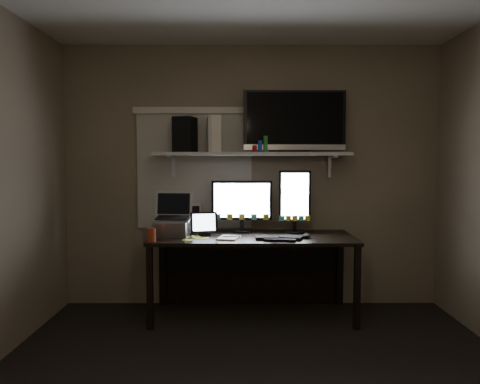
{
  "coord_description": "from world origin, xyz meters",
  "views": [
    {
      "loc": [
        -0.12,
        -2.72,
        1.41
      ],
      "look_at": [
        -0.11,
        1.25,
        1.14
      ],
      "focal_mm": 35.0,
      "sensor_mm": 36.0,
      "label": 1
    }
  ],
  "objects_px": {
    "desk": "(252,253)",
    "monitor_landscape": "(242,206)",
    "laptop": "(172,215)",
    "game_console": "(214,134)",
    "tablet": "(204,224)",
    "monitor_portrait": "(295,201)",
    "tv": "(294,122)",
    "keyboard": "(279,238)",
    "speaker": "(185,135)",
    "cup": "(151,235)",
    "mouse": "(307,236)"
  },
  "relations": [
    {
      "from": "monitor_landscape",
      "to": "tv",
      "type": "xyz_separation_m",
      "value": [
        0.48,
        -0.02,
        0.78
      ]
    },
    {
      "from": "desk",
      "to": "tv",
      "type": "xyz_separation_m",
      "value": [
        0.39,
        0.07,
        1.21
      ]
    },
    {
      "from": "cup",
      "to": "tv",
      "type": "bearing_deg",
      "value": 20.92
    },
    {
      "from": "keyboard",
      "to": "laptop",
      "type": "bearing_deg",
      "value": -179.56
    },
    {
      "from": "monitor_portrait",
      "to": "laptop",
      "type": "bearing_deg",
      "value": -172.53
    },
    {
      "from": "tablet",
      "to": "cup",
      "type": "distance_m",
      "value": 0.52
    },
    {
      "from": "laptop",
      "to": "game_console",
      "type": "relative_size",
      "value": 1.16
    },
    {
      "from": "desk",
      "to": "monitor_portrait",
      "type": "height_order",
      "value": "monitor_portrait"
    },
    {
      "from": "laptop",
      "to": "keyboard",
      "type": "bearing_deg",
      "value": -5.32
    },
    {
      "from": "monitor_portrait",
      "to": "cup",
      "type": "xyz_separation_m",
      "value": [
        -1.25,
        -0.44,
        -0.24
      ]
    },
    {
      "from": "monitor_landscape",
      "to": "game_console",
      "type": "height_order",
      "value": "game_console"
    },
    {
      "from": "laptop",
      "to": "game_console",
      "type": "xyz_separation_m",
      "value": [
        0.37,
        0.2,
        0.72
      ]
    },
    {
      "from": "tablet",
      "to": "laptop",
      "type": "height_order",
      "value": "laptop"
    },
    {
      "from": "tablet",
      "to": "cup",
      "type": "height_order",
      "value": "tablet"
    },
    {
      "from": "mouse",
      "to": "tablet",
      "type": "xyz_separation_m",
      "value": [
        -0.9,
        0.14,
        0.09
      ]
    },
    {
      "from": "monitor_portrait",
      "to": "game_console",
      "type": "height_order",
      "value": "game_console"
    },
    {
      "from": "tv",
      "to": "monitor_landscape",
      "type": "bearing_deg",
      "value": 176.45
    },
    {
      "from": "keyboard",
      "to": "tv",
      "type": "height_order",
      "value": "tv"
    },
    {
      "from": "monitor_landscape",
      "to": "laptop",
      "type": "relative_size",
      "value": 1.48
    },
    {
      "from": "monitor_landscape",
      "to": "speaker",
      "type": "distance_m",
      "value": 0.85
    },
    {
      "from": "cup",
      "to": "game_console",
      "type": "height_order",
      "value": "game_console"
    },
    {
      "from": "desk",
      "to": "laptop",
      "type": "distance_m",
      "value": 0.82
    },
    {
      "from": "monitor_landscape",
      "to": "cup",
      "type": "bearing_deg",
      "value": -145.72
    },
    {
      "from": "keyboard",
      "to": "desk",
      "type": "bearing_deg",
      "value": 138.3
    },
    {
      "from": "monitor_portrait",
      "to": "game_console",
      "type": "relative_size",
      "value": 1.79
    },
    {
      "from": "tablet",
      "to": "laptop",
      "type": "distance_m",
      "value": 0.3
    },
    {
      "from": "tablet",
      "to": "game_console",
      "type": "xyz_separation_m",
      "value": [
        0.08,
        0.18,
        0.81
      ]
    },
    {
      "from": "monitor_landscape",
      "to": "keyboard",
      "type": "distance_m",
      "value": 0.55
    },
    {
      "from": "desk",
      "to": "cup",
      "type": "distance_m",
      "value": 0.97
    },
    {
      "from": "monitor_landscape",
      "to": "monitor_portrait",
      "type": "distance_m",
      "value": 0.49
    },
    {
      "from": "keyboard",
      "to": "game_console",
      "type": "xyz_separation_m",
      "value": [
        -0.57,
        0.37,
        0.9
      ]
    },
    {
      "from": "game_console",
      "to": "monitor_landscape",
      "type": "bearing_deg",
      "value": -10.14
    },
    {
      "from": "tablet",
      "to": "tv",
      "type": "distance_m",
      "value": 1.25
    },
    {
      "from": "tablet",
      "to": "tv",
      "type": "height_order",
      "value": "tv"
    },
    {
      "from": "keyboard",
      "to": "laptop",
      "type": "relative_size",
      "value": 1.07
    },
    {
      "from": "desk",
      "to": "laptop",
      "type": "relative_size",
      "value": 4.69
    },
    {
      "from": "monitor_portrait",
      "to": "cup",
      "type": "distance_m",
      "value": 1.34
    },
    {
      "from": "desk",
      "to": "tablet",
      "type": "distance_m",
      "value": 0.53
    },
    {
      "from": "tablet",
      "to": "monitor_portrait",
      "type": "bearing_deg",
      "value": -4.52
    },
    {
      "from": "cup",
      "to": "game_console",
      "type": "bearing_deg",
      "value": 44.16
    },
    {
      "from": "game_console",
      "to": "tablet",
      "type": "bearing_deg",
      "value": -127.27
    },
    {
      "from": "speaker",
      "to": "tv",
      "type": "bearing_deg",
      "value": 11.55
    },
    {
      "from": "desk",
      "to": "monitor_landscape",
      "type": "relative_size",
      "value": 3.18
    },
    {
      "from": "cup",
      "to": "tv",
      "type": "xyz_separation_m",
      "value": [
        1.24,
        0.47,
        0.98
      ]
    },
    {
      "from": "keyboard",
      "to": "mouse",
      "type": "relative_size",
      "value": 3.89
    },
    {
      "from": "monitor_landscape",
      "to": "keyboard",
      "type": "height_order",
      "value": "monitor_landscape"
    },
    {
      "from": "desk",
      "to": "speaker",
      "type": "xyz_separation_m",
      "value": [
        -0.62,
        0.1,
        1.09
      ]
    },
    {
      "from": "monitor_landscape",
      "to": "monitor_portrait",
      "type": "relative_size",
      "value": 0.96
    },
    {
      "from": "keyboard",
      "to": "speaker",
      "type": "distance_m",
      "value": 1.29
    },
    {
      "from": "speaker",
      "to": "game_console",
      "type": "bearing_deg",
      "value": 8.88
    }
  ]
}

